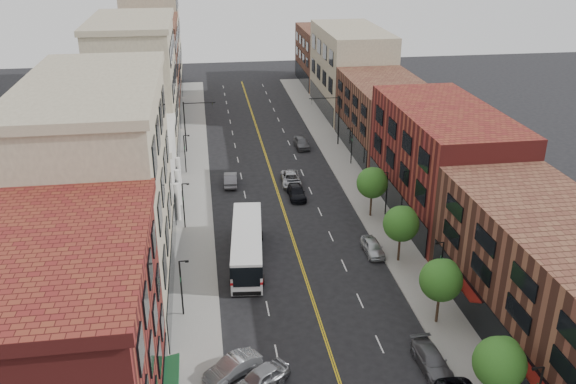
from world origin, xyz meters
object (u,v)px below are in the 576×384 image
car_angle_a (260,379)px  city_bus (247,244)px  car_lane_behind (230,179)px  car_parked_mid (432,360)px  car_lane_a (296,192)px  car_parked_far (373,247)px  car_lane_c (301,143)px  car_lane_b (291,179)px  car_angle_b (233,367)px

car_angle_a → city_bus: bearing=142.8°
city_bus → car_lane_behind: (-0.49, 19.12, -1.16)m
car_angle_a → car_parked_mid: 12.54m
car_lane_behind → car_lane_a: car_lane_behind is taller
car_parked_far → car_lane_c: car_lane_c is taller
car_parked_mid → car_angle_a: bearing=178.4°
car_parked_mid → car_lane_a: size_ratio=1.01×
car_parked_far → car_lane_behind: car_lane_behind is taller
car_lane_a → car_angle_a: bearing=-103.7°
car_lane_a → car_lane_c: car_lane_c is taller
car_parked_mid → car_lane_behind: 38.48m
car_lane_a → car_lane_b: 4.11m
car_lane_a → car_angle_b: bearing=-107.5°
car_angle_b → car_lane_c: 49.25m
car_lane_b → car_angle_b: bearing=-102.0°
car_angle_b → city_bus: bearing=138.0°
city_bus → car_parked_mid: 21.06m
car_parked_mid → car_lane_behind: bearing=105.8°
car_angle_a → car_lane_c: (11.10, 49.11, 0.01)m
car_parked_far → car_lane_a: car_parked_far is taller
city_bus → car_parked_mid: (11.94, -17.30, -1.23)m
city_bus → car_lane_b: city_bus is taller
car_parked_mid → car_lane_b: 35.86m
car_angle_a → car_lane_c: bearing=132.0°
car_parked_far → car_lane_a: size_ratio=0.89×
car_parked_mid → car_lane_c: 48.83m
city_bus → car_angle_b: 16.25m
car_lane_behind → car_lane_a: (7.49, -5.01, -0.07)m
car_parked_mid → car_lane_b: size_ratio=0.90×
car_angle_a → car_lane_a: 32.60m
car_angle_b → car_parked_mid: 14.39m
car_parked_far → car_angle_b: bearing=-134.5°
car_parked_mid → car_lane_b: bearing=94.9°
city_bus → car_lane_c: (10.51, 31.51, -1.13)m
car_angle_a → car_lane_behind: bearing=144.5°
car_parked_mid → car_parked_far: size_ratio=1.13×
city_bus → car_lane_a: city_bus is taller
car_angle_b → car_lane_a: bearing=129.2°
car_angle_b → car_lane_b: size_ratio=0.84×
car_lane_a → car_parked_far: bearing=-70.0°
car_lane_b → car_lane_c: bearing=78.4°
city_bus → car_parked_far: 12.35m
car_lane_a → car_lane_b: bearing=90.1°
car_parked_mid → car_lane_a: bearing=95.9°
car_lane_a → car_lane_behind: bearing=146.0°
car_angle_a → car_parked_mid: size_ratio=0.97×
car_angle_b → car_lane_c: size_ratio=0.95×
car_parked_far → car_lane_c: 31.82m
car_angle_a → car_lane_b: bearing=132.8°
city_bus → car_lane_b: size_ratio=2.51×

